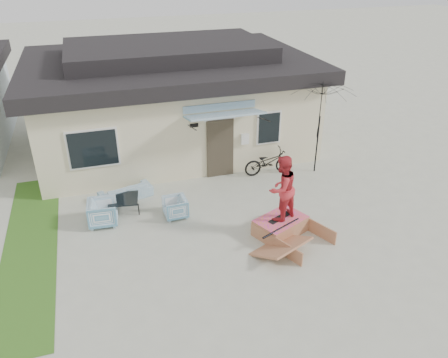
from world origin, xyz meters
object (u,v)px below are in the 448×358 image
object	(u,v)px
skateboard	(280,217)
patio_umbrella	(319,126)
loveseat	(125,189)
skater	(282,187)
armchair_right	(175,206)
bicycle	(269,159)
coffee_table	(124,204)
skate_ramp	(280,226)
armchair_left	(103,211)

from	to	relation	value
skateboard	patio_umbrella	bearing A→B (deg)	22.89
loveseat	skater	size ratio (longest dim) A/B	0.88
armchair_right	bicycle	xyz separation A→B (m)	(3.77, 1.78, 0.22)
coffee_table	bicycle	xyz separation A→B (m)	(5.20, 0.97, 0.35)
skater	bicycle	bearing A→B (deg)	-132.34
bicycle	skateboard	world-z (taller)	bicycle
armchair_right	skater	size ratio (longest dim) A/B	0.37
loveseat	patio_umbrella	bearing A→B (deg)	164.34
patio_umbrella	bicycle	bearing A→B (deg)	169.66
armchair_right	skate_ramp	size ratio (longest dim) A/B	0.37
armchair_right	skateboard	bearing A→B (deg)	55.33
skate_ramp	skateboard	bearing A→B (deg)	90.00
loveseat	bicycle	bearing A→B (deg)	167.61
coffee_table	skater	world-z (taller)	skater
bicycle	patio_umbrella	distance (m)	2.09
armchair_right	coffee_table	distance (m)	1.66
armchair_left	armchair_right	bearing A→B (deg)	-92.17
skateboard	skater	size ratio (longest dim) A/B	0.42
skate_ramp	skateboard	distance (m)	0.26
bicycle	skate_ramp	size ratio (longest dim) A/B	0.95
armchair_left	patio_umbrella	distance (m)	7.77
armchair_left	coffee_table	distance (m)	0.88
skate_ramp	loveseat	bearing A→B (deg)	116.87
armchair_left	patio_umbrella	world-z (taller)	patio_umbrella
armchair_left	skater	bearing A→B (deg)	-107.66
skateboard	skater	distance (m)	0.97
armchair_right	bicycle	world-z (taller)	bicycle
skater	skateboard	bearing A→B (deg)	65.33
coffee_table	armchair_right	bearing A→B (deg)	-29.50
loveseat	armchair_right	bearing A→B (deg)	114.97
patio_umbrella	skater	bearing A→B (deg)	-131.46
armchair_left	coffee_table	xyz separation A→B (m)	(0.66, 0.56, -0.20)
coffee_table	skater	xyz separation A→B (m)	(4.09, -2.52, 1.25)
loveseat	armchair_right	xyz separation A→B (m)	(1.30, -1.56, 0.02)
armchair_left	skate_ramp	size ratio (longest dim) A/B	0.45
loveseat	armchair_left	world-z (taller)	armchair_left
armchair_left	bicycle	xyz separation A→B (m)	(5.86, 1.53, 0.15)
skateboard	coffee_table	bearing A→B (deg)	122.70
coffee_table	skateboard	world-z (taller)	skateboard
armchair_left	skate_ramp	world-z (taller)	armchair_left
bicycle	patio_umbrella	size ratio (longest dim) A/B	0.66
skateboard	bicycle	bearing A→B (deg)	46.68
skate_ramp	skater	size ratio (longest dim) A/B	0.99
patio_umbrella	skate_ramp	world-z (taller)	patio_umbrella
skater	coffee_table	bearing A→B (deg)	-56.33
skater	patio_umbrella	bearing A→B (deg)	-156.13
armchair_right	skater	world-z (taller)	skater
bicycle	skater	world-z (taller)	skater
bicycle	skater	bearing A→B (deg)	163.54
coffee_table	skate_ramp	world-z (taller)	skate_ramp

